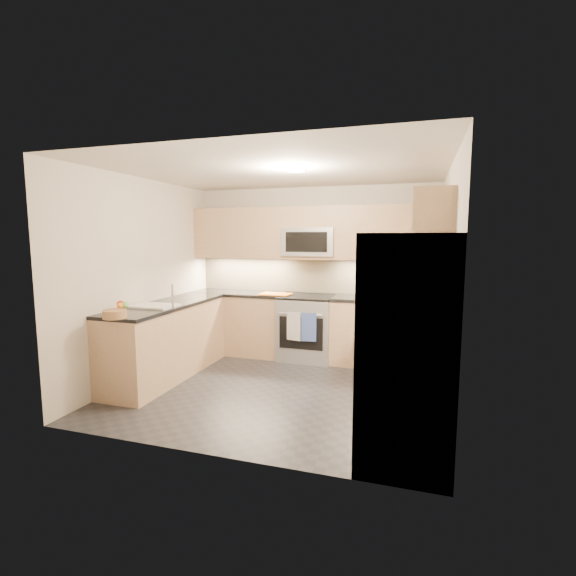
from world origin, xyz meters
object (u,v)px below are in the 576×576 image
(gas_range, at_px, (307,328))
(utensil_bowl, at_px, (399,293))
(microwave, at_px, (310,242))
(fruit_basket, at_px, (115,314))
(cutting_board, at_px, (276,294))
(refrigerator, at_px, (407,349))

(gas_range, distance_m, utensil_bowl, 1.39)
(microwave, xyz_separation_m, fruit_basket, (-1.45, -2.39, -0.72))
(utensil_bowl, bearing_deg, gas_range, -177.98)
(microwave, distance_m, cutting_board, 0.90)
(refrigerator, bearing_deg, gas_range, 120.88)
(microwave, relative_size, refrigerator, 0.42)
(microwave, relative_size, fruit_basket, 3.20)
(cutting_board, bearing_deg, fruit_basket, -114.59)
(utensil_bowl, distance_m, cutting_board, 1.73)
(fruit_basket, bearing_deg, microwave, 58.77)
(cutting_board, height_order, fruit_basket, fruit_basket)
(refrigerator, height_order, fruit_basket, refrigerator)
(gas_range, bearing_deg, refrigerator, -59.12)
(gas_range, height_order, fruit_basket, fruit_basket)
(gas_range, xyz_separation_m, cutting_board, (-0.45, -0.09, 0.49))
(gas_range, height_order, cutting_board, cutting_board)
(refrigerator, height_order, cutting_board, refrigerator)
(microwave, distance_m, fruit_basket, 2.88)
(microwave, distance_m, refrigerator, 3.04)
(gas_range, relative_size, cutting_board, 2.11)
(gas_range, height_order, utensil_bowl, utensil_bowl)
(gas_range, bearing_deg, cutting_board, -169.18)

